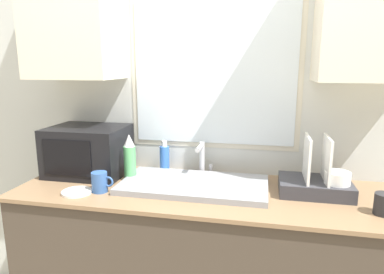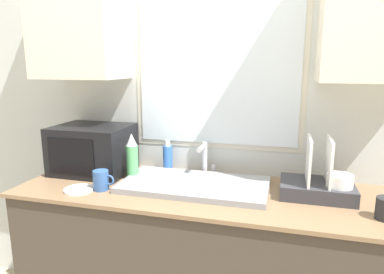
% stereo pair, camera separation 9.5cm
% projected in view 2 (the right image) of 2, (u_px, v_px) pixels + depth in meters
% --- Properties ---
extents(countertop, '(1.93, 0.65, 0.93)m').
position_uv_depth(countertop, '(203.00, 270.00, 1.86)').
color(countertop, '#42382D').
rests_on(countertop, ground_plane).
extents(wall_back, '(6.00, 0.38, 2.60)m').
position_uv_depth(wall_back, '(216.00, 92.00, 1.95)').
color(wall_back, silver).
rests_on(wall_back, ground_plane).
extents(sink_basin, '(0.76, 0.40, 0.03)m').
position_uv_depth(sink_basin, '(194.00, 185.00, 1.79)').
color(sink_basin, gray).
rests_on(sink_basin, countertop).
extents(faucet, '(0.08, 0.15, 0.19)m').
position_uv_depth(faucet, '(205.00, 156.00, 1.96)').
color(faucet, '#B7B7BC').
rests_on(faucet, countertop).
extents(microwave, '(0.43, 0.34, 0.28)m').
position_uv_depth(microwave, '(93.00, 149.00, 2.02)').
color(microwave, black).
rests_on(microwave, countertop).
extents(dish_rack, '(0.34, 0.24, 0.29)m').
position_uv_depth(dish_rack, '(319.00, 184.00, 1.65)').
color(dish_rack, '#333338').
rests_on(dish_rack, countertop).
extents(spray_bottle, '(0.07, 0.07, 0.26)m').
position_uv_depth(spray_bottle, '(132.00, 157.00, 1.90)').
color(spray_bottle, '#59B266').
rests_on(spray_bottle, countertop).
extents(soap_bottle, '(0.06, 0.06, 0.19)m').
position_uv_depth(soap_bottle, '(168.00, 158.00, 2.04)').
color(soap_bottle, blue).
rests_on(soap_bottle, countertop).
extents(mug_near_sink, '(0.11, 0.08, 0.10)m').
position_uv_depth(mug_near_sink, '(101.00, 180.00, 1.74)').
color(mug_near_sink, '#335999').
rests_on(mug_near_sink, countertop).
extents(small_plate, '(0.15, 0.15, 0.01)m').
position_uv_depth(small_plate, '(79.00, 190.00, 1.74)').
color(small_plate, white).
rests_on(small_plate, countertop).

